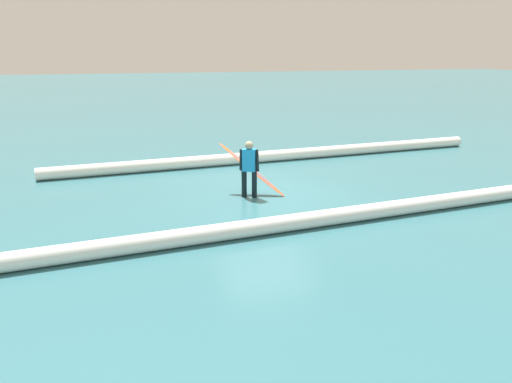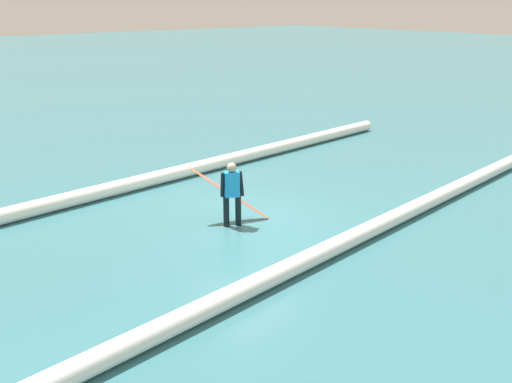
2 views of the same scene
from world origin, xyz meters
name	(u,v)px [view 2 (image 2 of 2)]	position (x,y,z in m)	size (l,w,h in m)	color
ground_plane	(246,217)	(0.00, 0.00, 0.00)	(157.25, 157.25, 0.00)	#316973
surfer	(232,191)	(0.56, 0.18, 0.86)	(0.47, 0.36, 1.53)	black
surfboard	(230,193)	(0.40, -0.12, 0.68)	(1.70, 1.32, 1.38)	#E55926
wave_crest_foreground	(213,164)	(-1.70, -3.70, 0.20)	(0.39, 0.39, 16.03)	white
wave_crest_midground	(405,213)	(-2.80, 2.58, 0.18)	(0.37, 0.37, 25.00)	white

